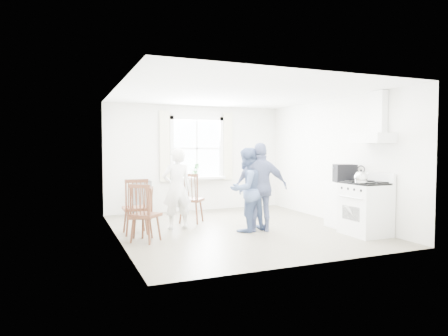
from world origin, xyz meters
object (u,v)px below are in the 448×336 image
person_right (261,187)px  stereo_stack (345,173)px  low_cabinet (343,205)px  person_left (177,189)px  gas_stove (366,208)px  windsor_chair_b (142,207)px  person_mid (247,190)px  windsor_chair_a (136,201)px  windsor_chair_c (147,208)px

person_right → stereo_stack: bearing=-174.2°
low_cabinet → person_left: size_ratio=0.58×
gas_stove → low_cabinet: gas_stove is taller
windsor_chair_b → person_mid: size_ratio=0.63×
person_mid → person_right: size_ratio=0.94×
windsor_chair_b → person_mid: bearing=5.2°
windsor_chair_a → person_right: bearing=-14.2°
windsor_chair_c → windsor_chair_a: bearing=100.5°
person_left → low_cabinet: bearing=159.4°
low_cabinet → windsor_chair_a: (-3.88, 0.87, 0.17)m
person_left → stereo_stack: bearing=158.1°
gas_stove → stereo_stack: stereo_stack is taller
person_right → gas_stove: bearing=166.4°
gas_stove → windsor_chair_c: gas_stove is taller
windsor_chair_a → person_left: bearing=15.5°
stereo_stack → windsor_chair_b: 3.91m
windsor_chair_a → person_left: 0.86m
low_cabinet → person_mid: bearing=168.2°
stereo_stack → person_mid: person_mid is taller
gas_stove → stereo_stack: bearing=86.2°
stereo_stack → person_mid: (-1.88, 0.47, -0.29)m
stereo_stack → windsor_chair_b: stereo_stack is taller
gas_stove → windsor_chair_c: size_ratio=1.23×
windsor_chair_a → windsor_chair_b: (-0.02, -0.65, -0.02)m
low_cabinet → person_left: person_left is taller
windsor_chair_c → person_right: 2.15m
low_cabinet → person_mid: person_mid is taller
gas_stove → windsor_chair_b: (-3.83, 0.92, 0.12)m
stereo_stack → gas_stove: bearing=-93.8°
windsor_chair_c → person_right: bearing=-1.4°
windsor_chair_a → windsor_chair_b: 0.65m
person_mid → person_right: person_right is taller
person_mid → windsor_chair_c: bearing=-18.5°
stereo_stack → person_left: 3.26m
windsor_chair_c → person_left: size_ratio=0.58×
gas_stove → person_right: 1.91m
windsor_chair_b → windsor_chair_c: 0.18m
gas_stove → low_cabinet: bearing=84.3°
windsor_chair_a → person_left: person_left is taller
windsor_chair_a → windsor_chair_c: (0.10, -0.51, -0.07)m
windsor_chair_a → person_right: person_right is taller
person_right → person_left: bearing=-10.7°
person_left → person_mid: size_ratio=1.00×
low_cabinet → gas_stove: bearing=-95.7°
gas_stove → windsor_chair_a: bearing=157.7°
windsor_chair_b → person_mid: person_mid is taller
stereo_stack → person_right: person_right is taller
person_left → person_mid: (1.15, -0.69, 0.00)m
windsor_chair_c → person_mid: 1.89m
low_cabinet → windsor_chair_a: size_ratio=0.88×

